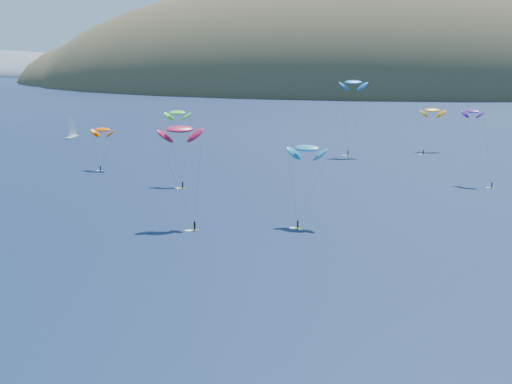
{
  "coord_description": "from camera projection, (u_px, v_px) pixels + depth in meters",
  "views": [
    {
      "loc": [
        35.81,
        -68.73,
        42.02
      ],
      "look_at": [
        9.87,
        80.0,
        9.0
      ],
      "focal_mm": 50.0,
      "sensor_mm": 36.0,
      "label": 1
    }
  ],
  "objects": [
    {
      "name": "island",
      "position": [
        385.0,
        99.0,
        618.02
      ],
      "size": [
        730.0,
        300.0,
        210.0
      ],
      "color": "#3D3526",
      "rests_on": "ground"
    },
    {
      "name": "sailboat",
      "position": [
        72.0,
        136.0,
        299.82
      ],
      "size": [
        9.46,
        8.14,
        11.59
      ],
      "rotation": [
        0.0,
        0.0,
        -0.13
      ],
      "color": "silver",
      "rests_on": "ground"
    },
    {
      "name": "kitesurfer_1",
      "position": [
        102.0,
        130.0,
        229.14
      ],
      "size": [
        8.6,
        7.16,
        14.98
      ],
      "rotation": [
        0.0,
        0.0,
        -0.16
      ],
      "color": "gold",
      "rests_on": "ground"
    },
    {
      "name": "kitesurfer_3",
      "position": [
        178.0,
        113.0,
        206.35
      ],
      "size": [
        8.27,
        11.48,
        22.54
      ],
      "rotation": [
        0.0,
        0.0,
        0.05
      ],
      "color": "gold",
      "rests_on": "ground"
    },
    {
      "name": "kitesurfer_4",
      "position": [
        353.0,
        82.0,
        255.43
      ],
      "size": [
        10.39,
        7.36,
        28.72
      ],
      "rotation": [
        0.0,
        0.0,
        0.18
      ],
      "color": "gold",
      "rests_on": "ground"
    },
    {
      "name": "kitesurfer_5",
      "position": [
        307.0,
        148.0,
        161.69
      ],
      "size": [
        9.64,
        9.82,
        19.74
      ],
      "rotation": [
        0.0,
        0.0,
        -0.19
      ],
      "color": "gold",
      "rests_on": "ground"
    },
    {
      "name": "kitesurfer_6",
      "position": [
        473.0,
        111.0,
        207.01
      ],
      "size": [
        9.7,
        12.67,
        22.62
      ],
      "rotation": [
        0.0,
        0.0,
        -0.52
      ],
      "color": "gold",
      "rests_on": "ground"
    },
    {
      "name": "kitesurfer_9",
      "position": [
        180.0,
        129.0,
        160.81
      ],
      "size": [
        11.19,
        11.53,
        24.29
      ],
      "rotation": [
        0.0,
        0.0,
        0.36
      ],
      "color": "gold",
      "rests_on": "ground"
    },
    {
      "name": "kitesurfer_11",
      "position": [
        433.0,
        110.0,
        266.15
      ],
      "size": [
        9.4,
        13.45,
        17.63
      ],
      "rotation": [
        0.0,
        0.0,
        0.09
      ],
      "color": "gold",
      "rests_on": "ground"
    }
  ]
}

